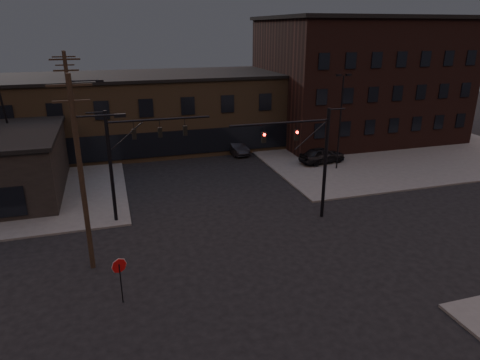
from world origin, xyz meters
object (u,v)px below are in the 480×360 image
parked_car_lot_b (335,138)px  car_crossing (235,147)px  traffic_signal_far (129,153)px  parked_car_lot_a (322,155)px  traffic_signal_near (311,153)px  stop_sign (120,270)px

parked_car_lot_b → car_crossing: parked_car_lot_b is taller
parked_car_lot_b → car_crossing: (-12.20, 0.11, -0.09)m
traffic_signal_far → car_crossing: traffic_signal_far is taller
traffic_signal_far → parked_car_lot_a: size_ratio=1.68×
traffic_signal_far → parked_car_lot_a: 21.19m
parked_car_lot_b → car_crossing: bearing=87.8°
traffic_signal_near → stop_sign: traffic_signal_near is taller
car_crossing → traffic_signal_near: bearing=-97.8°
traffic_signal_near → car_crossing: (-0.19, 17.90, -4.19)m
stop_sign → car_crossing: stop_sign is taller
stop_sign → car_crossing: bearing=61.6°
car_crossing → parked_car_lot_b: bearing=-9.0°
traffic_signal_far → parked_car_lot_a: bearing=22.8°
car_crossing → traffic_signal_far: bearing=-138.0°
car_crossing → parked_car_lot_a: bearing=-49.4°
stop_sign → traffic_signal_near: bearing=25.9°
stop_sign → parked_car_lot_a: bearing=41.4°
traffic_signal_far → parked_car_lot_a: (19.17, 8.06, -4.05)m
traffic_signal_far → stop_sign: traffic_signal_far is taller
traffic_signal_near → traffic_signal_far: 12.57m
traffic_signal_near → parked_car_lot_b: 21.85m
traffic_signal_near → traffic_signal_far: (-12.07, 3.50, 0.08)m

